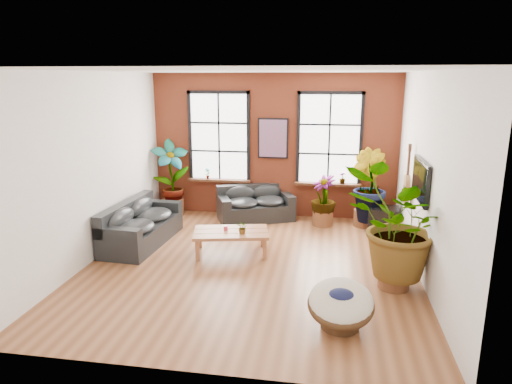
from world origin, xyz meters
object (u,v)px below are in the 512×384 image
(sofa_back, at_px, (255,204))
(sofa_left, at_px, (139,225))
(papasan_chair, at_px, (341,304))
(coffee_table, at_px, (231,234))

(sofa_back, bearing_deg, sofa_left, -159.77)
(sofa_back, distance_m, papasan_chair, 5.15)
(coffee_table, xyz_separation_m, papasan_chair, (2.08, -2.45, -0.06))
(coffee_table, relative_size, papasan_chair, 1.68)
(papasan_chair, bearing_deg, coffee_table, 130.78)
(sofa_back, xyz_separation_m, sofa_left, (-2.12, -2.03, 0.02))
(coffee_table, bearing_deg, sofa_back, 75.58)
(sofa_back, relative_size, papasan_chair, 2.10)
(sofa_left, distance_m, coffee_table, 2.03)
(coffee_table, height_order, papasan_chair, papasan_chair)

